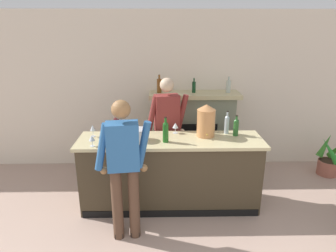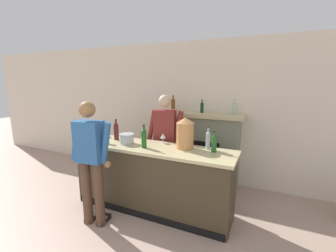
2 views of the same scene
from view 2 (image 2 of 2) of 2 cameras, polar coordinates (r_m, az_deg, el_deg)
The scene contains 16 objects.
wall_back_panel at distance 4.57m, azimuth 6.17°, elevation 3.54°, with size 12.00×0.07×2.75m.
bar_counter at distance 3.57m, azimuth -4.11°, elevation -13.05°, with size 2.52×0.67×1.02m.
fireplace_stone at distance 4.38m, azimuth 8.53°, elevation -5.68°, with size 1.53×0.52×1.72m.
person_customer at distance 3.21m, azimuth -19.01°, elevation -7.95°, with size 0.66×0.34×1.73m.
person_bartender at distance 3.89m, azimuth -0.79°, elevation -3.68°, with size 0.65×0.36×1.77m.
copper_dispenser at distance 3.24m, azimuth 4.35°, elevation -1.82°, with size 0.25×0.29×0.45m.
ice_bucket_steel at distance 3.57m, azimuth -10.42°, elevation -3.18°, with size 0.23×0.23×0.16m.
wine_bottle_cabernet_heavy at distance 3.73m, azimuth -16.42°, elevation -2.13°, with size 0.07×0.07×0.28m.
wine_bottle_merlot_tall at distance 3.15m, azimuth 11.62°, elevation -4.15°, with size 0.07×0.07×0.30m.
wine_bottle_chardonnay_pale at distance 3.30m, azimuth -6.12°, elevation -2.93°, with size 0.08×0.08×0.34m.
wine_bottle_riesling_slim at distance 3.26m, azimuth 10.13°, elevation -3.35°, with size 0.07×0.07×0.33m.
wine_bottle_rose_blush at distance 3.85m, azimuth -13.03°, elevation -1.08°, with size 0.08×0.08×0.35m.
wine_glass_mid_counter at distance 4.07m, azimuth -16.69°, elevation -1.12°, with size 0.07×0.07×0.17m.
wine_glass_front_right at distance 3.61m, azimuth -14.74°, elevation -2.53°, with size 0.08×0.08×0.17m.
wine_glass_by_dispenser at distance 3.77m, azimuth -19.49°, elevation -2.43°, with size 0.08×0.08×0.15m.
wine_glass_front_left at distance 3.54m, azimuth -1.27°, elevation -2.62°, with size 0.08×0.08×0.16m.
Camera 2 is at (1.44, -0.08, 1.98)m, focal length 24.00 mm.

